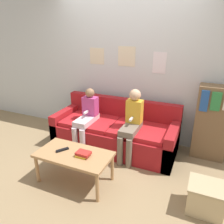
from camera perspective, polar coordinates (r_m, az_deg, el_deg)
name	(u,v)px	position (r m, az deg, el deg)	size (l,w,h in m)	color
ground_plane	(102,162)	(3.47, -2.72, -12.92)	(10.00, 10.00, 0.00)	#937A56
wall_back	(127,67)	(3.88, 3.94, 11.65)	(8.00, 0.06, 2.60)	silver
couch	(115,132)	(3.75, 0.84, -5.28)	(2.06, 0.84, 0.79)	maroon
coffee_table	(74,157)	(2.94, -9.88, -11.41)	(0.98, 0.52, 0.43)	#AD7F51
person_left	(87,117)	(3.64, -6.66, -1.25)	(0.24, 0.57, 1.01)	silver
person_right	(132,122)	(3.33, 5.14, -2.54)	(0.24, 0.57, 1.09)	#756656
tv_remote	(62,150)	(3.00, -12.84, -9.61)	(0.13, 0.16, 0.02)	black
book_stack	(83,154)	(2.83, -7.57, -10.81)	(0.18, 0.14, 0.06)	gold
bookshelf	(211,123)	(3.67, 24.55, -2.53)	(0.49, 0.31, 1.16)	brown
storage_box	(206,198)	(2.82, 23.25, -19.85)	(0.40, 0.35, 0.34)	#CCB284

